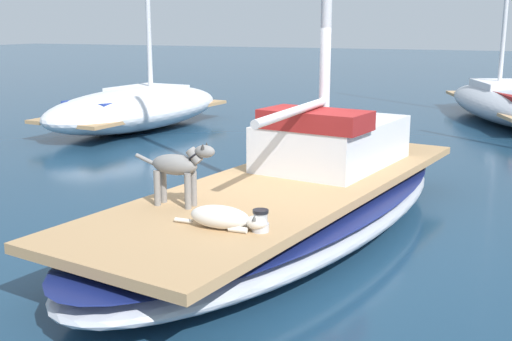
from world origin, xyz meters
The scene contains 8 objects.
ground_plane centered at (0.00, 0.00, 0.00)m, with size 120.00×120.00×0.00m, color navy.
sailboat_main centered at (0.00, 0.00, 0.34)m, with size 3.49×7.51×0.66m.
cabin_house centered at (0.17, 1.11, 1.01)m, with size 1.69×2.40×0.84m.
dog_grey centered at (-0.67, -1.48, 1.08)m, with size 0.94×0.25×0.70m.
dog_white centered at (0.10, -1.97, 0.77)m, with size 0.95×0.29×0.22m.
deck_winch centered at (0.46, -1.90, 0.76)m, with size 0.16×0.16×0.21m.
moored_boat_far_astern centered at (1.83, 11.22, 0.51)m, with size 4.54×7.20×7.19m.
moored_boat_port_side centered at (-6.42, 6.00, 0.54)m, with size 2.89×6.02×6.70m.
Camera 1 is at (2.76, -7.07, 2.55)m, focal length 44.71 mm.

